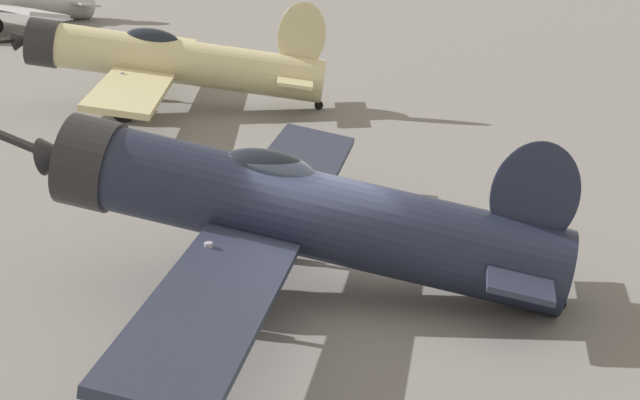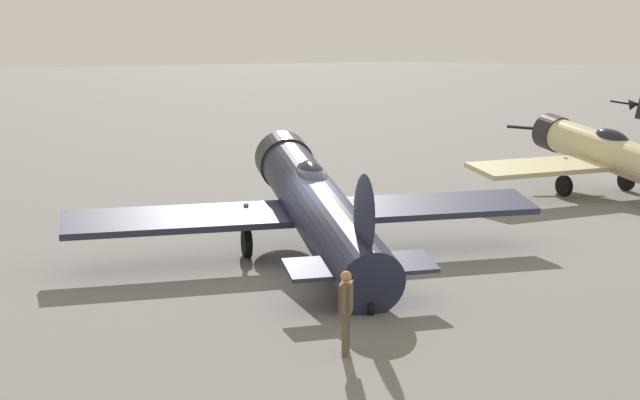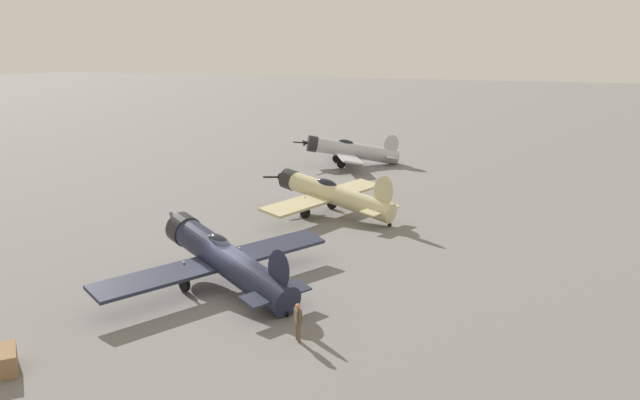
# 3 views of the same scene
# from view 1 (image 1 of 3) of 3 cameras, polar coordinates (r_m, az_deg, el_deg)

# --- Properties ---
(ground_plane) EXTENTS (400.00, 400.00, 0.00)m
(ground_plane) POSITION_cam_1_polar(r_m,az_deg,el_deg) (18.47, 0.00, -5.31)
(ground_plane) COLOR slate
(airplane_foreground) EXTENTS (10.03, 12.63, 3.26)m
(airplane_foreground) POSITION_cam_1_polar(r_m,az_deg,el_deg) (17.99, -1.57, -0.65)
(airplane_foreground) COLOR #1E2338
(airplane_foreground) RESTS_ON ground_plane
(airplane_mid_apron) EXTENTS (10.52, 12.06, 3.51)m
(airplane_mid_apron) POSITION_cam_1_polar(r_m,az_deg,el_deg) (32.47, -8.64, 7.73)
(airplane_mid_apron) COLOR beige
(airplane_mid_apron) RESTS_ON ground_plane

